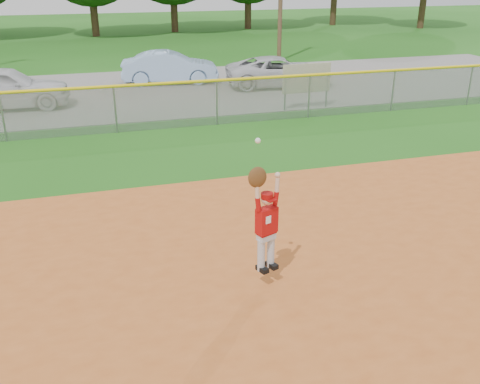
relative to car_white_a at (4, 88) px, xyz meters
name	(u,v)px	position (x,y,z in m)	size (l,w,h in m)	color
ground	(168,306)	(3.72, -14.30, -0.82)	(120.00, 120.00, 0.00)	#1E5B14
parking_strip	(106,93)	(3.72, 1.70, -0.80)	(44.00, 10.00, 0.03)	slate
car_white_a	(4,88)	(0.00, 0.00, 0.00)	(1.86, 4.63, 1.58)	silver
car_blue	(170,67)	(6.70, 3.02, -0.08)	(1.51, 4.32, 1.42)	#97B9E2
car_white_b	(279,72)	(11.21, 0.96, -0.14)	(2.15, 4.66, 1.30)	silver
sponsor_sign	(307,79)	(10.75, -3.18, 0.30)	(1.91, 0.12, 1.70)	gray
outfield_fence	(115,106)	(3.72, -4.30, 0.06)	(40.06, 0.10, 1.55)	gray
ballplayer	(265,219)	(5.35, -14.20, 0.43)	(0.60, 0.34, 2.29)	silver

